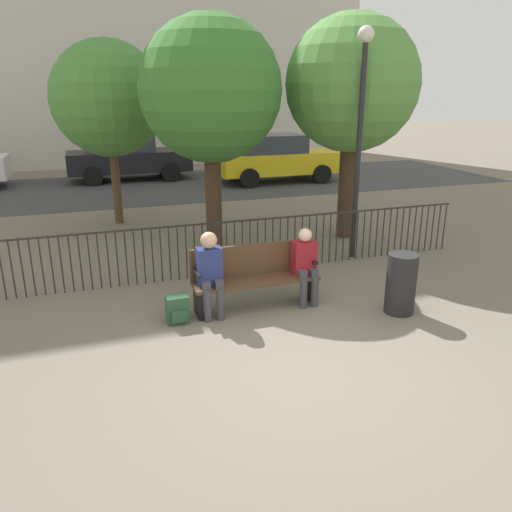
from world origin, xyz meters
TOP-DOWN VIEW (x-y plane):
  - ground_plane at (0.00, 0.00)m, footprint 80.00×80.00m
  - park_bench at (0.00, 1.80)m, footprint 1.84×0.45m
  - seated_person_0 at (-0.68, 1.67)m, footprint 0.34×0.39m
  - seated_person_1 at (0.74, 1.67)m, footprint 0.34×0.39m
  - backpack at (-1.17, 1.62)m, footprint 0.30×0.27m
  - fence_railing at (-0.02, 3.23)m, footprint 9.01×0.03m
  - tree_0 at (0.15, 4.79)m, footprint 2.67×2.67m
  - tree_1 at (-1.54, 7.47)m, footprint 2.56×2.56m
  - tree_2 at (3.03, 4.70)m, footprint 2.69×2.69m
  - lamp_post at (2.51, 3.39)m, footprint 0.28×0.28m
  - street_surface at (0.00, 12.00)m, footprint 24.00×6.00m
  - parked_car_0 at (4.05, 11.65)m, footprint 4.20×1.94m
  - parked_car_1 at (-0.78, 13.67)m, footprint 4.20×1.94m
  - trash_bin at (1.90, 0.92)m, footprint 0.42×0.42m

SIDE VIEW (x-z plane):
  - ground_plane at x=0.00m, z-range 0.00..0.00m
  - street_surface at x=0.00m, z-range 0.00..0.01m
  - backpack at x=-1.17m, z-range 0.00..0.38m
  - trash_bin at x=1.90m, z-range 0.00..0.87m
  - park_bench at x=0.00m, z-range 0.04..0.96m
  - fence_railing at x=-0.02m, z-range 0.08..1.03m
  - seated_person_1 at x=0.74m, z-range 0.07..1.22m
  - seated_person_0 at x=-0.68m, z-range 0.08..1.30m
  - parked_car_0 at x=4.05m, z-range 0.03..1.65m
  - parked_car_1 at x=-0.78m, z-range 0.03..1.65m
  - lamp_post at x=2.51m, z-range 0.62..4.69m
  - tree_1 at x=-1.54m, z-range 0.78..4.92m
  - tree_0 at x=0.15m, z-range 0.83..5.21m
  - tree_2 at x=3.03m, z-range 0.88..5.39m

